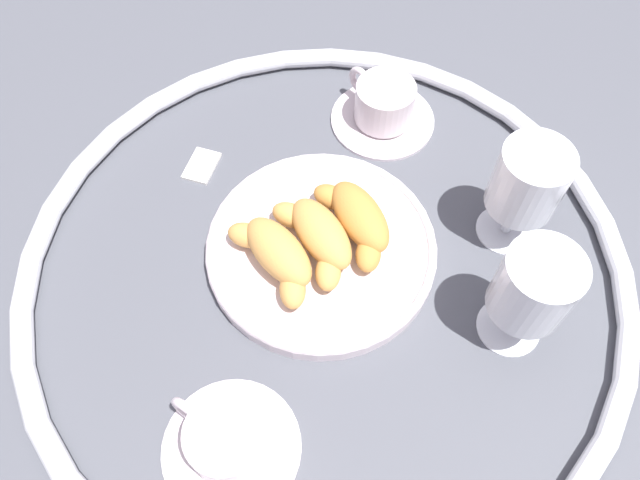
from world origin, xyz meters
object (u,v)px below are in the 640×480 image
(pastry_plate, at_px, (320,248))
(croissant_small, at_px, (318,236))
(juice_glass_right, at_px, (533,290))
(juice_glass_left, at_px, (527,184))
(croissant_extra, at_px, (276,254))
(sugar_packet, at_px, (201,165))
(croissant_large, at_px, (357,218))
(coffee_cup_far, at_px, (383,107))
(coffee_cup_near, at_px, (227,441))

(pastry_plate, bearing_deg, croissant_small, 111.63)
(juice_glass_right, bearing_deg, juice_glass_left, -16.73)
(croissant_extra, distance_m, juice_glass_right, 0.26)
(sugar_packet, bearing_deg, croissant_large, -101.09)
(coffee_cup_far, height_order, juice_glass_right, juice_glass_right)
(pastry_plate, distance_m, juice_glass_left, 0.23)
(croissant_large, xyz_separation_m, coffee_cup_near, (-0.21, 0.17, -0.02))
(coffee_cup_near, bearing_deg, croissant_extra, -21.17)
(croissant_extra, bearing_deg, coffee_cup_far, -39.09)
(croissant_extra, bearing_deg, croissant_large, -72.25)
(pastry_plate, relative_size, croissant_large, 2.01)
(pastry_plate, xyz_separation_m, croissant_extra, (-0.02, 0.05, 0.03))
(pastry_plate, xyz_separation_m, juice_glass_right, (-0.12, -0.18, 0.08))
(juice_glass_right, bearing_deg, coffee_cup_far, 12.76)
(coffee_cup_far, relative_size, sugar_packet, 2.72)
(croissant_extra, bearing_deg, juice_glass_left, -87.77)
(croissant_large, distance_m, juice_glass_right, 0.20)
(croissant_extra, xyz_separation_m, coffee_cup_near, (-0.18, 0.07, -0.02))
(croissant_small, distance_m, coffee_cup_near, 0.23)
(juice_glass_left, bearing_deg, coffee_cup_far, 28.91)
(juice_glass_left, bearing_deg, croissant_extra, 92.23)
(pastry_plate, xyz_separation_m, coffee_cup_far, (0.19, -0.11, 0.01))
(croissant_extra, bearing_deg, croissant_small, -72.15)
(coffee_cup_far, height_order, sugar_packet, coffee_cup_far)
(croissant_extra, bearing_deg, sugar_packet, 24.57)
(pastry_plate, height_order, juice_glass_left, juice_glass_left)
(croissant_small, height_order, coffee_cup_far, croissant_small)
(croissant_extra, height_order, juice_glass_right, juice_glass_right)
(coffee_cup_far, bearing_deg, croissant_extra, 140.91)
(sugar_packet, bearing_deg, juice_glass_right, -104.22)
(juice_glass_left, height_order, juice_glass_right, same)
(juice_glass_left, bearing_deg, coffee_cup_near, 119.66)
(pastry_plate, height_order, sugar_packet, pastry_plate)
(pastry_plate, height_order, croissant_small, croissant_small)
(coffee_cup_near, height_order, sugar_packet, coffee_cup_near)
(croissant_small, height_order, juice_glass_right, juice_glass_right)
(croissant_extra, height_order, coffee_cup_far, croissant_extra)
(croissant_large, relative_size, croissant_small, 1.02)
(croissant_small, distance_m, coffee_cup_far, 0.22)
(croissant_extra, xyz_separation_m, juice_glass_right, (-0.11, -0.23, 0.05))
(juice_glass_left, relative_size, sugar_packet, 2.80)
(coffee_cup_far, bearing_deg, croissant_small, 148.01)
(juice_glass_right, height_order, sugar_packet, juice_glass_right)
(croissant_large, distance_m, croissant_small, 0.05)
(croissant_extra, relative_size, sugar_packet, 2.45)
(croissant_large, relative_size, coffee_cup_far, 0.96)
(pastry_plate, distance_m, juice_glass_right, 0.24)
(coffee_cup_near, xyz_separation_m, sugar_packet, (0.35, 0.00, -0.02))
(juice_glass_left, xyz_separation_m, sugar_packet, (0.15, 0.35, -0.09))
(croissant_large, bearing_deg, coffee_cup_far, -21.94)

